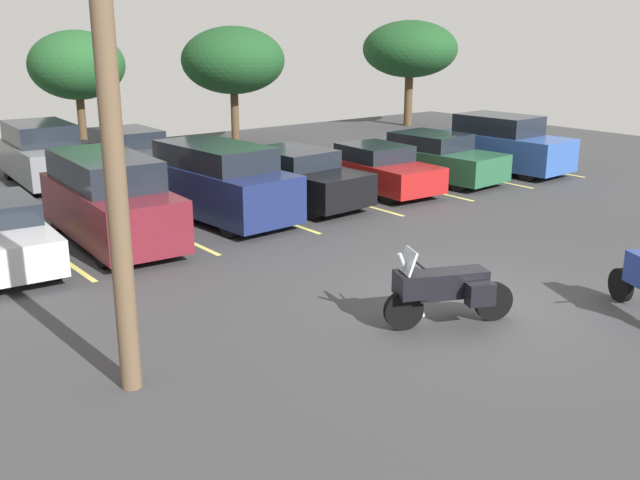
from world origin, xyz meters
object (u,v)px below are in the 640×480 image
at_px(car_black, 296,178).
at_px(car_far_grey, 44,154).
at_px(car_navy, 218,182).
at_px(utility_pole, 107,70).
at_px(car_red, 376,169).
at_px(car_maroon, 109,200).
at_px(car_green, 436,158).
at_px(motorcycle_touring, 445,288).
at_px(car_blue, 503,144).
at_px(car_far_charcoal, 131,153).

xyz_separation_m(car_black, car_far_grey, (-4.49, 7.05, 0.17)).
distance_m(car_navy, utility_pole, 9.63).
height_order(car_red, utility_pole, utility_pole).
height_order(car_maroon, car_far_grey, car_maroon).
bearing_deg(car_far_grey, car_navy, -73.97).
distance_m(car_red, car_green, 2.57).
bearing_deg(car_far_grey, car_black, -57.54).
bearing_deg(utility_pole, motorcycle_touring, -13.10).
relative_size(car_maroon, car_black, 1.11).
bearing_deg(car_maroon, motorcycle_touring, -73.67).
height_order(car_maroon, car_black, car_maroon).
bearing_deg(car_red, car_blue, -3.00).
bearing_deg(car_navy, car_far_grey, 106.03).
bearing_deg(car_red, car_far_charcoal, 123.75).
bearing_deg(motorcycle_touring, car_green, 43.94).
xyz_separation_m(car_blue, car_far_grey, (-12.87, 7.42, 0.01)).
distance_m(motorcycle_touring, utility_pole, 6.19).
bearing_deg(car_black, car_navy, -179.30).
relative_size(car_blue, car_far_grey, 1.00).
distance_m(car_far_charcoal, utility_pole, 15.75).
height_order(car_maroon, utility_pole, utility_pole).
bearing_deg(car_red, car_navy, 179.51).
relative_size(car_maroon, car_far_grey, 1.10).
relative_size(motorcycle_touring, utility_pole, 0.26).
xyz_separation_m(car_maroon, car_black, (5.44, 0.33, -0.23)).
bearing_deg(motorcycle_touring, car_far_grey, 95.15).
relative_size(car_far_grey, car_far_charcoal, 0.91).
height_order(motorcycle_touring, car_black, car_black).
distance_m(car_navy, car_green, 7.90).
distance_m(car_maroon, car_black, 5.46).
distance_m(car_green, car_far_charcoal, 9.99).
bearing_deg(motorcycle_touring, car_far_charcoal, 84.90).
distance_m(car_black, car_green, 5.45).
bearing_deg(car_red, car_black, 178.50).
bearing_deg(car_far_charcoal, motorcycle_touring, -95.10).
bearing_deg(car_green, car_blue, -5.46).
height_order(motorcycle_touring, utility_pole, utility_pole).
xyz_separation_m(motorcycle_touring, car_red, (5.98, 8.24, 0.03)).
distance_m(car_blue, car_far_charcoal, 12.43).
bearing_deg(car_black, utility_pole, -138.24).
relative_size(car_red, car_green, 1.00).
relative_size(car_far_grey, utility_pole, 0.56).
xyz_separation_m(car_red, car_green, (2.57, -0.01, 0.05)).
xyz_separation_m(car_navy, utility_pole, (-5.58, -7.14, 3.24)).
bearing_deg(car_black, car_far_charcoal, 104.32).
relative_size(motorcycle_touring, car_far_grey, 0.47).
bearing_deg(car_navy, car_green, -0.38).
relative_size(motorcycle_touring, car_blue, 0.46).
height_order(car_black, car_far_charcoal, car_black).
distance_m(car_navy, car_black, 2.46).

